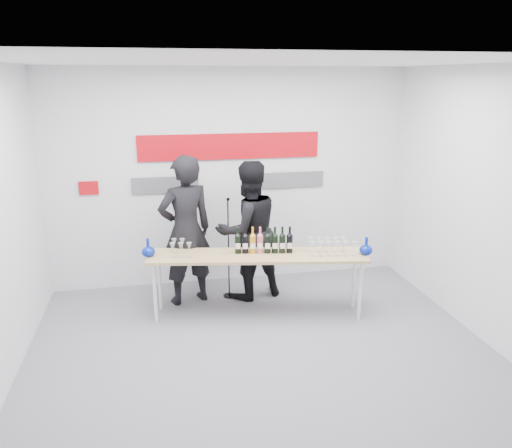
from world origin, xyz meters
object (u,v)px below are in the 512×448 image
Objects in this scene: presenter_left at (186,231)px; presenter_right at (248,231)px; mic_stand at (229,267)px; tasting_table at (258,259)px.

presenter_left is 0.81m from presenter_right.
mic_stand is (0.55, 0.03, -0.55)m from presenter_left.
presenter_left reaches higher than mic_stand.
presenter_left is (-0.82, 0.56, 0.24)m from tasting_table.
presenter_right is (-0.01, 0.57, 0.19)m from tasting_table.
tasting_table is at bearing 74.95° from presenter_right.
tasting_table is at bearing 128.19° from presenter_left.
presenter_left is 1.41× the size of mic_stand.
presenter_right is 1.34× the size of mic_stand.
tasting_table is 1.03m from presenter_left.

